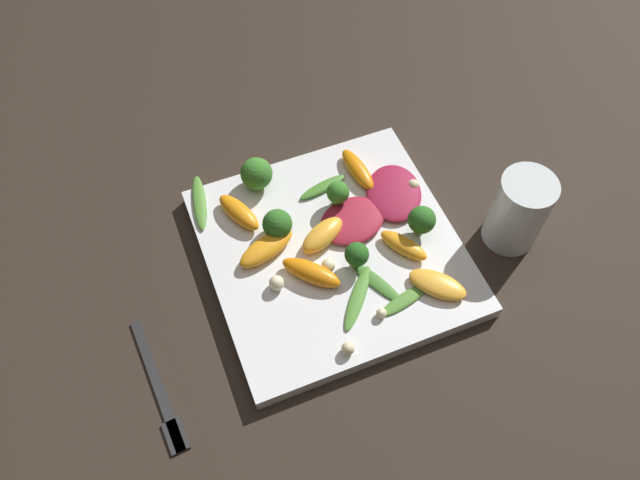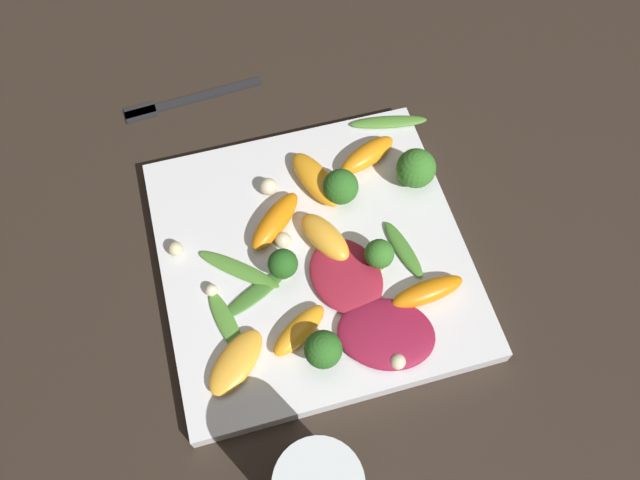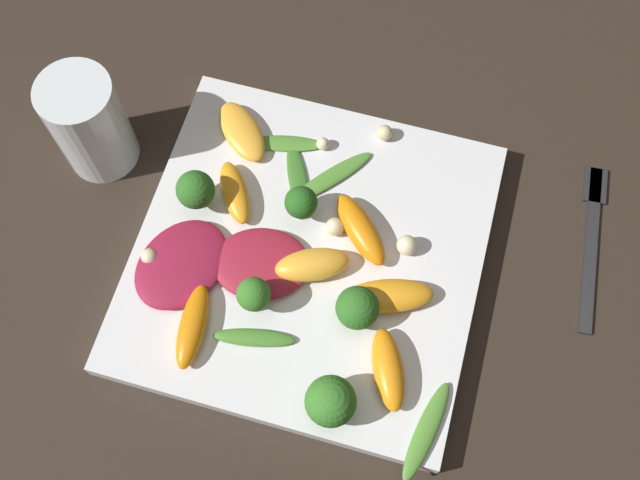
# 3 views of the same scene
# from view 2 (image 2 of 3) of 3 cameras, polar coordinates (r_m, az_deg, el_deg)

# --- Properties ---
(ground_plane) EXTENTS (2.40, 2.40, 0.00)m
(ground_plane) POSITION_cam_2_polar(r_m,az_deg,el_deg) (0.64, -0.62, -1.96)
(ground_plane) COLOR #2D231C
(plate) EXTENTS (0.30, 0.30, 0.02)m
(plate) POSITION_cam_2_polar(r_m,az_deg,el_deg) (0.63, -0.63, -1.56)
(plate) COLOR white
(plate) RESTS_ON ground_plane
(fork) EXTENTS (0.16, 0.03, 0.01)m
(fork) POSITION_cam_2_polar(r_m,az_deg,el_deg) (0.76, -12.83, 12.24)
(fork) COLOR #262628
(fork) RESTS_ON ground_plane
(radicchio_leaf_0) EXTENTS (0.11, 0.10, 0.01)m
(radicchio_leaf_0) POSITION_cam_2_polar(r_m,az_deg,el_deg) (0.58, 6.08, -8.51)
(radicchio_leaf_0) COLOR maroon
(radicchio_leaf_0) RESTS_ON plate
(radicchio_leaf_1) EXTENTS (0.08, 0.10, 0.01)m
(radicchio_leaf_1) POSITION_cam_2_polar(r_m,az_deg,el_deg) (0.60, 2.39, -3.28)
(radicchio_leaf_1) COLOR maroon
(radicchio_leaf_1) RESTS_ON plate
(orange_segment_0) EXTENTS (0.07, 0.05, 0.02)m
(orange_segment_0) POSITION_cam_2_polar(r_m,az_deg,el_deg) (0.67, 4.35, 7.76)
(orange_segment_0) COLOR orange
(orange_segment_0) RESTS_ON plate
(orange_segment_1) EXTENTS (0.07, 0.07, 0.02)m
(orange_segment_1) POSITION_cam_2_polar(r_m,az_deg,el_deg) (0.62, -4.13, 1.77)
(orange_segment_1) COLOR orange
(orange_segment_1) RESTS_ON plate
(orange_segment_2) EXTENTS (0.08, 0.03, 0.02)m
(orange_segment_2) POSITION_cam_2_polar(r_m,az_deg,el_deg) (0.60, 9.80, -4.68)
(orange_segment_2) COLOR orange
(orange_segment_2) RESTS_ON plate
(orange_segment_3) EXTENTS (0.07, 0.05, 0.02)m
(orange_segment_3) POSITION_cam_2_polar(r_m,az_deg,el_deg) (0.58, -1.92, -8.25)
(orange_segment_3) COLOR orange
(orange_segment_3) RESTS_ON plate
(orange_segment_4) EXTENTS (0.05, 0.07, 0.02)m
(orange_segment_4) POSITION_cam_2_polar(r_m,az_deg,el_deg) (0.61, 0.46, 0.24)
(orange_segment_4) COLOR #FCAD33
(orange_segment_4) RESTS_ON plate
(orange_segment_5) EXTENTS (0.07, 0.07, 0.01)m
(orange_segment_5) POSITION_cam_2_polar(r_m,az_deg,el_deg) (0.57, -7.70, -11.00)
(orange_segment_5) COLOR #FCAD33
(orange_segment_5) RESTS_ON plate
(orange_segment_6) EXTENTS (0.05, 0.08, 0.02)m
(orange_segment_6) POSITION_cam_2_polar(r_m,az_deg,el_deg) (0.65, -0.40, 5.57)
(orange_segment_6) COLOR orange
(orange_segment_6) RESTS_ON plate
(broccoli_floret_0) EXTENTS (0.03, 0.03, 0.04)m
(broccoli_floret_0) POSITION_cam_2_polar(r_m,az_deg,el_deg) (0.59, 5.42, -1.37)
(broccoli_floret_0) COLOR #7A9E51
(broccoli_floret_0) RESTS_ON plate
(broccoli_floret_1) EXTENTS (0.03, 0.03, 0.04)m
(broccoli_floret_1) POSITION_cam_2_polar(r_m,az_deg,el_deg) (0.55, 0.29, -10.00)
(broccoli_floret_1) COLOR #7A9E51
(broccoli_floret_1) RESTS_ON plate
(broccoli_floret_2) EXTENTS (0.04, 0.04, 0.04)m
(broccoli_floret_2) POSITION_cam_2_polar(r_m,az_deg,el_deg) (0.65, 8.77, 6.47)
(broccoli_floret_2) COLOR #7A9E51
(broccoli_floret_2) RESTS_ON plate
(broccoli_floret_3) EXTENTS (0.03, 0.03, 0.04)m
(broccoli_floret_3) POSITION_cam_2_polar(r_m,az_deg,el_deg) (0.59, -3.41, -2.23)
(broccoli_floret_3) COLOR #7A9E51
(broccoli_floret_3) RESTS_ON plate
(broccoli_floret_4) EXTENTS (0.04, 0.04, 0.04)m
(broccoli_floret_4) POSITION_cam_2_polar(r_m,az_deg,el_deg) (0.63, 1.90, 4.87)
(broccoli_floret_4) COLOR #84AD5B
(broccoli_floret_4) RESTS_ON plate
(arugula_sprig_0) EXTENTS (0.09, 0.03, 0.01)m
(arugula_sprig_0) POSITION_cam_2_polar(r_m,az_deg,el_deg) (0.71, 6.29, 10.67)
(arugula_sprig_0) COLOR #518E33
(arugula_sprig_0) RESTS_ON plate
(arugula_sprig_1) EXTENTS (0.03, 0.07, 0.00)m
(arugula_sprig_1) POSITION_cam_2_polar(r_m,az_deg,el_deg) (0.59, -8.57, -7.46)
(arugula_sprig_1) COLOR #518E33
(arugula_sprig_1) RESTS_ON plate
(arugula_sprig_2) EXTENTS (0.08, 0.05, 0.00)m
(arugula_sprig_2) POSITION_cam_2_polar(r_m,az_deg,el_deg) (0.60, -5.92, -4.87)
(arugula_sprig_2) COLOR #3D7528
(arugula_sprig_2) RESTS_ON plate
(arugula_sprig_3) EXTENTS (0.08, 0.07, 0.01)m
(arugula_sprig_3) POSITION_cam_2_polar(r_m,az_deg,el_deg) (0.61, -7.52, -2.38)
(arugula_sprig_3) COLOR #518E33
(arugula_sprig_3) RESTS_ON plate
(arugula_sprig_4) EXTENTS (0.03, 0.07, 0.01)m
(arugula_sprig_4) POSITION_cam_2_polar(r_m,az_deg,el_deg) (0.62, 7.64, -0.84)
(arugula_sprig_4) COLOR #47842D
(arugula_sprig_4) RESTS_ON plate
(macadamia_nut_0) EXTENTS (0.01, 0.01, 0.01)m
(macadamia_nut_0) POSITION_cam_2_polar(r_m,az_deg,el_deg) (0.60, -9.91, -4.55)
(macadamia_nut_0) COLOR beige
(macadamia_nut_0) RESTS_ON plate
(macadamia_nut_1) EXTENTS (0.01, 0.01, 0.01)m
(macadamia_nut_1) POSITION_cam_2_polar(r_m,az_deg,el_deg) (0.63, -13.07, -0.79)
(macadamia_nut_1) COLOR beige
(macadamia_nut_1) RESTS_ON plate
(macadamia_nut_2) EXTENTS (0.01, 0.01, 0.01)m
(macadamia_nut_2) POSITION_cam_2_polar(r_m,az_deg,el_deg) (0.57, 7.11, -10.98)
(macadamia_nut_2) COLOR beige
(macadamia_nut_2) RESTS_ON plate
(macadamia_nut_3) EXTENTS (0.02, 0.02, 0.02)m
(macadamia_nut_3) POSITION_cam_2_polar(r_m,az_deg,el_deg) (0.65, -4.74, 4.88)
(macadamia_nut_3) COLOR beige
(macadamia_nut_3) RESTS_ON plate
(macadamia_nut_4) EXTENTS (0.02, 0.02, 0.02)m
(macadamia_nut_4) POSITION_cam_2_polar(r_m,az_deg,el_deg) (0.62, -3.39, -0.04)
(macadamia_nut_4) COLOR beige
(macadamia_nut_4) RESTS_ON plate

